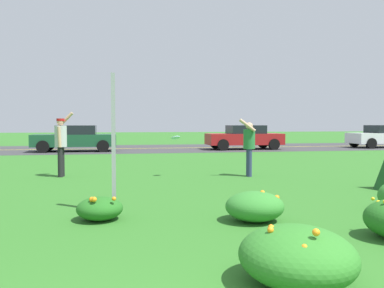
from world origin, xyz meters
TOP-DOWN VIEW (x-y plane):
  - ground_plane at (0.00, 11.67)m, footprint 120.00×120.00m
  - highway_strip at (0.00, 23.33)m, footprint 120.00×8.56m
  - highway_center_stripe at (0.00, 23.33)m, footprint 120.00×0.16m
  - daylily_clump_front_center at (1.31, 4.52)m, footprint 0.93×0.86m
  - daylily_clump_near_camera at (0.86, 2.10)m, footprint 1.11×1.17m
  - daylily_clump_mid_left at (-1.10, 5.06)m, footprint 0.73×0.74m
  - sign_post_near_path at (-0.88, 5.59)m, footprint 0.07×0.10m
  - person_thrower_red_cap_gray_shirt at (-2.42, 10.55)m, footprint 0.52×0.52m
  - person_catcher_green_shirt at (2.96, 9.64)m, footprint 0.53×0.52m
  - frisbee_pale_blue at (0.84, 9.92)m, footprint 0.26×0.24m
  - car_white_leftmost at (16.20, 21.41)m, footprint 4.50×2.00m
  - car_red_center_left at (6.71, 21.41)m, footprint 4.50×2.00m
  - car_dark_green_center_right at (-3.13, 21.41)m, footprint 4.50×2.00m

SIDE VIEW (x-z plane):
  - ground_plane at x=0.00m, z-range 0.00..0.00m
  - highway_strip at x=0.00m, z-range 0.00..0.01m
  - highway_center_stripe at x=0.00m, z-range 0.01..0.01m
  - daylily_clump_mid_left at x=-1.10m, z-range -0.02..0.40m
  - daylily_clump_front_center at x=1.31m, z-range -0.01..0.48m
  - daylily_clump_near_camera at x=0.86m, z-range -0.03..0.59m
  - car_white_leftmost at x=16.20m, z-range 0.01..1.46m
  - car_red_center_left at x=6.71m, z-range 0.01..1.46m
  - car_dark_green_center_right at x=-3.13m, z-range 0.01..1.46m
  - person_catcher_green_shirt at x=2.96m, z-range 0.10..1.79m
  - person_thrower_red_cap_gray_shirt at x=-2.42m, z-range 0.10..1.98m
  - frisbee_pale_blue at x=0.84m, z-range 1.07..1.21m
  - sign_post_near_path at x=-0.88m, z-range 0.00..2.41m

